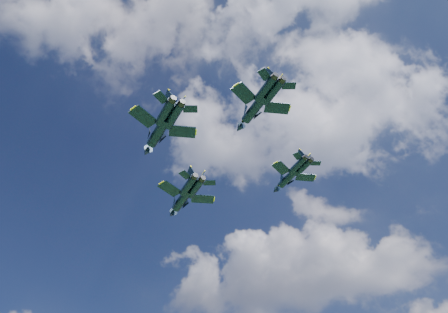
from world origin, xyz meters
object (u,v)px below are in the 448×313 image
jet_lead (181,200)px  jet_slot (253,110)px  jet_right (287,178)px  jet_left (158,133)px

jet_lead → jet_slot: bearing=-87.8°
jet_slot → jet_lead: bearing=90.9°
jet_lead → jet_right: bearing=-43.1°
jet_right → jet_slot: bearing=-141.5°
jet_lead → jet_slot: jet_lead is taller
jet_slot → jet_right: bearing=38.7°
jet_lead → jet_slot: (22.97, -19.84, 0.31)m
jet_left → jet_right: jet_left is taller
jet_lead → jet_left: size_ratio=0.98×
jet_lead → jet_left: 20.51m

